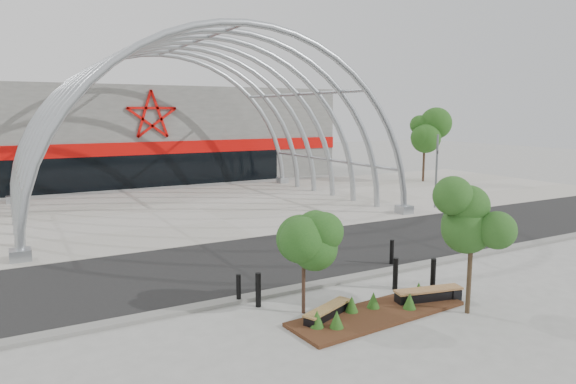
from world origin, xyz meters
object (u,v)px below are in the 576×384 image
(street_tree_0, at_px, (304,232))
(bench_0, at_px, (328,314))
(street_tree_1, at_px, (473,217))
(signal_pole, at_px, (436,170))
(bench_1, at_px, (428,296))
(bollard_2, at_px, (395,274))

(street_tree_0, relative_size, bench_0, 1.78)
(street_tree_0, xyz_separation_m, street_tree_1, (4.26, -2.36, 0.44))
(signal_pole, distance_m, bench_1, 16.90)
(signal_pole, distance_m, bollard_2, 15.93)
(signal_pole, height_order, bench_1, signal_pole)
(street_tree_1, bearing_deg, signal_pole, 48.28)
(street_tree_0, distance_m, bench_0, 2.43)
(street_tree_0, relative_size, bollard_2, 3.17)
(street_tree_1, relative_size, bench_0, 2.09)
(bench_1, height_order, bollard_2, bollard_2)
(street_tree_1, height_order, bollard_2, street_tree_1)
(street_tree_0, distance_m, bench_1, 4.59)
(street_tree_0, height_order, street_tree_1, street_tree_1)
(street_tree_0, bearing_deg, bench_1, -17.39)
(signal_pole, xyz_separation_m, street_tree_1, (-11.51, -12.91, 0.52))
(bench_0, xyz_separation_m, bollard_2, (3.41, 1.07, 0.35))
(bench_0, distance_m, bollard_2, 3.59)
(bench_1, bearing_deg, bollard_2, 93.03)
(street_tree_1, bearing_deg, street_tree_0, 151.00)
(bench_1, distance_m, bollard_2, 1.50)
(signal_pole, height_order, street_tree_0, signal_pole)
(bench_0, relative_size, bollard_2, 1.78)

